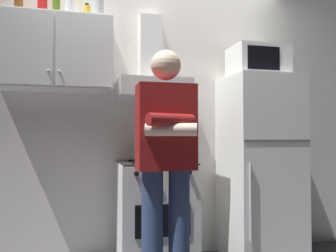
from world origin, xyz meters
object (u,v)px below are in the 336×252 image
(microwave, at_px, (258,63))
(bottle_soda_red, at_px, (42,0))
(stove_oven, at_px, (155,214))
(cooking_pot, at_px, (174,153))
(person_standing, at_px, (166,162))
(bottle_vodka_clear, at_px, (70,0))
(bottle_canister_steel, at_px, (98,9))
(bottle_spice_jar, at_px, (87,13))
(bottle_olive_oil, at_px, (56,4))
(refrigerator, at_px, (260,167))
(range_hood, at_px, (152,76))
(upper_cabinet, at_px, (56,53))

(microwave, relative_size, bottle_soda_red, 1.60)
(stove_oven, height_order, cooking_pot, cooking_pot)
(person_standing, relative_size, bottle_vodka_clear, 5.52)
(bottle_canister_steel, bearing_deg, bottle_spice_jar, 172.25)
(stove_oven, bearing_deg, bottle_olive_oil, 169.97)
(refrigerator, bearing_deg, bottle_olive_oil, 175.40)
(bottle_canister_steel, bearing_deg, bottle_vodka_clear, -173.56)
(microwave, xyz_separation_m, bottle_soda_red, (-1.86, 0.14, 0.45))
(microwave, height_order, person_standing, microwave)
(stove_oven, relative_size, bottle_vodka_clear, 2.94)
(range_hood, bearing_deg, bottle_soda_red, 177.71)
(bottle_canister_steel, bearing_deg, bottle_soda_red, 176.44)
(stove_oven, bearing_deg, upper_cabinet, 171.10)
(bottle_vodka_clear, distance_m, bottle_canister_steel, 0.24)
(bottle_spice_jar, height_order, bottle_soda_red, bottle_soda_red)
(upper_cabinet, distance_m, bottle_canister_steel, 0.52)
(person_standing, height_order, bottle_vodka_clear, bottle_vodka_clear)
(range_hood, relative_size, person_standing, 0.46)
(range_hood, distance_m, bottle_vodka_clear, 0.91)
(stove_oven, xyz_separation_m, bottle_vodka_clear, (-0.69, 0.11, 1.76))
(bottle_vodka_clear, bearing_deg, upper_cabinet, 171.17)
(stove_oven, relative_size, microwave, 1.82)
(stove_oven, relative_size, person_standing, 0.53)
(bottle_spice_jar, distance_m, bottle_vodka_clear, 0.16)
(range_hood, xyz_separation_m, bottle_canister_steel, (-0.46, 0.01, 0.55))
(bottle_vodka_clear, height_order, bottle_canister_steel, bottle_vodka_clear)
(microwave, bearing_deg, bottle_vodka_clear, 176.87)
(range_hood, xyz_separation_m, bottle_spice_jar, (-0.56, 0.02, 0.52))
(bottle_olive_oil, bearing_deg, bottle_soda_red, 169.12)
(bottle_soda_red, bearing_deg, cooking_pot, -15.15)
(bottle_canister_steel, bearing_deg, upper_cabinet, -178.35)
(stove_oven, xyz_separation_m, microwave, (0.95, 0.02, 1.31))
(range_hood, xyz_separation_m, microwave, (0.95, -0.11, 0.14))
(person_standing, height_order, bottle_soda_red, bottle_soda_red)
(bottle_soda_red, bearing_deg, microwave, -4.42)
(stove_oven, bearing_deg, bottle_spice_jar, 165.11)
(upper_cabinet, relative_size, person_standing, 0.55)
(refrigerator, relative_size, bottle_olive_oil, 6.57)
(refrigerator, xyz_separation_m, bottle_olive_oil, (-1.75, 0.14, 1.37))
(cooking_pot, bearing_deg, bottle_vodka_clear, 164.54)
(refrigerator, height_order, bottle_soda_red, bottle_soda_red)
(microwave, relative_size, bottle_spice_jar, 3.44)
(upper_cabinet, relative_size, bottle_vodka_clear, 3.03)
(range_hood, relative_size, bottle_olive_oil, 3.08)
(refrigerator, relative_size, bottle_canister_steel, 7.51)
(range_hood, bearing_deg, cooking_pot, -62.12)
(cooking_pot, bearing_deg, refrigerator, 8.32)
(upper_cabinet, bearing_deg, bottle_canister_steel, 1.65)
(upper_cabinet, relative_size, cooking_pot, 3.28)
(upper_cabinet, bearing_deg, bottle_olive_oil, 91.02)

